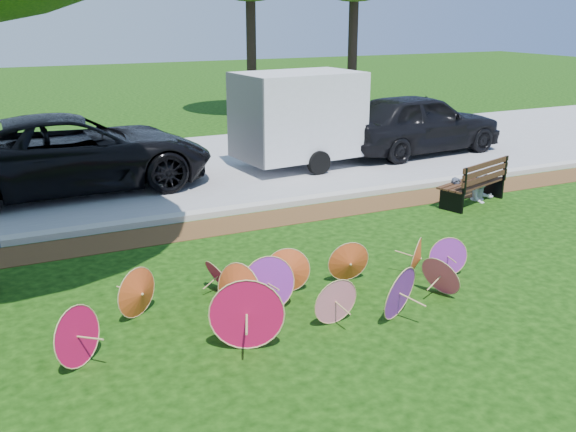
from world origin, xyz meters
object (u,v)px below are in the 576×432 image
(park_bench, at_px, (471,182))
(parasol_pile, at_px, (287,289))
(person_right, at_px, (483,173))
(dark_pickup, at_px, (418,123))
(black_van, at_px, (73,153))
(cargo_trailer, at_px, (299,115))
(person_left, at_px, (457,179))

(park_bench, bearing_deg, parasol_pile, -170.03)
(park_bench, bearing_deg, person_right, -10.03)
(dark_pickup, relative_size, park_bench, 2.84)
(park_bench, bearing_deg, black_van, 129.41)
(dark_pickup, bearing_deg, park_bench, 152.41)
(parasol_pile, distance_m, cargo_trailer, 8.61)
(parasol_pile, relative_size, park_bench, 3.48)
(person_left, bearing_deg, parasol_pile, -127.54)
(park_bench, xyz_separation_m, person_right, (0.35, 0.05, 0.13))
(dark_pickup, height_order, person_right, dark_pickup)
(park_bench, height_order, person_right, person_right)
(parasol_pile, height_order, dark_pickup, dark_pickup)
(dark_pickup, bearing_deg, person_left, 148.60)
(parasol_pile, xyz_separation_m, person_right, (6.09, 3.12, 0.23))
(black_van, bearing_deg, park_bench, -123.88)
(dark_pickup, relative_size, cargo_trailer, 1.66)
(black_van, height_order, person_left, black_van)
(black_van, distance_m, person_right, 9.00)
(dark_pickup, bearing_deg, parasol_pile, 130.66)
(dark_pickup, bearing_deg, black_van, 85.51)
(black_van, distance_m, person_left, 8.41)
(cargo_trailer, height_order, person_left, cargo_trailer)
(dark_pickup, bearing_deg, cargo_trailer, 87.15)
(parasol_pile, relative_size, black_van, 1.00)
(person_left, xyz_separation_m, person_right, (0.70, 0.00, 0.04))
(dark_pickup, height_order, cargo_trailer, cargo_trailer)
(dark_pickup, distance_m, person_right, 4.86)
(parasol_pile, xyz_separation_m, park_bench, (5.74, 3.07, 0.10))
(black_van, bearing_deg, person_right, -122.42)
(cargo_trailer, bearing_deg, park_bench, -73.56)
(park_bench, relative_size, person_right, 1.49)
(black_van, xyz_separation_m, cargo_trailer, (5.55, -0.15, 0.51))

